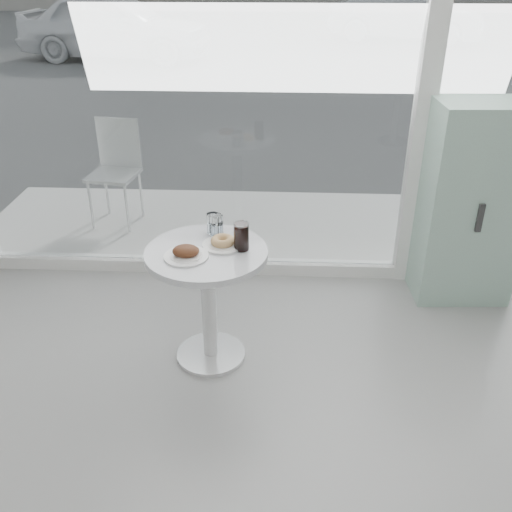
# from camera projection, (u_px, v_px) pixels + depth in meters

# --- Properties ---
(room_shell) EXTENTS (6.00, 6.00, 6.00)m
(room_shell) POSITION_uv_depth(u_px,v_px,m) (339.00, 410.00, 0.58)
(room_shell) COLOR white
(room_shell) RESTS_ON ground
(storefront) EXTENTS (5.00, 0.14, 3.00)m
(storefront) POSITION_uv_depth(u_px,v_px,m) (307.00, 51.00, 3.79)
(storefront) COLOR white
(storefront) RESTS_ON ground
(main_table) EXTENTS (0.72, 0.72, 0.77)m
(main_table) POSITION_uv_depth(u_px,v_px,m) (208.00, 283.00, 3.41)
(main_table) COLOR silver
(main_table) RESTS_ON ground
(patio_deck) EXTENTS (5.60, 1.60, 0.05)m
(patio_deck) POSITION_uv_depth(u_px,v_px,m) (289.00, 227.00, 5.30)
(patio_deck) COLOR silver
(patio_deck) RESTS_ON ground
(street) EXTENTS (40.00, 24.00, 0.00)m
(street) POSITION_uv_depth(u_px,v_px,m) (289.00, 41.00, 16.02)
(street) COLOR #3C3C3C
(street) RESTS_ON ground
(mint_cabinet) EXTENTS (0.69, 0.48, 1.44)m
(mint_cabinet) POSITION_uv_depth(u_px,v_px,m) (470.00, 204.00, 4.02)
(mint_cabinet) COLOR #A1CEB7
(mint_cabinet) RESTS_ON ground
(patio_chair) EXTENTS (0.46, 0.46, 0.94)m
(patio_chair) POSITION_uv_depth(u_px,v_px,m) (116.00, 165.00, 5.15)
(patio_chair) COLOR silver
(patio_chair) RESTS_ON patio_deck
(car_white) EXTENTS (4.48, 2.22, 1.47)m
(car_white) POSITION_uv_depth(u_px,v_px,m) (115.00, 26.00, 13.01)
(car_white) COLOR silver
(car_white) RESTS_ON street
(car_silver) EXTENTS (4.30, 2.56, 1.34)m
(car_silver) POSITION_uv_depth(u_px,v_px,m) (406.00, 16.00, 15.46)
(car_silver) COLOR #B2B6BA
(car_silver) RESTS_ON street
(plate_fritter) EXTENTS (0.26, 0.26, 0.07)m
(plate_fritter) POSITION_uv_depth(u_px,v_px,m) (187.00, 253.00, 3.22)
(plate_fritter) COLOR white
(plate_fritter) RESTS_ON main_table
(plate_donut) EXTENTS (0.24, 0.24, 0.06)m
(plate_donut) POSITION_uv_depth(u_px,v_px,m) (223.00, 242.00, 3.35)
(plate_donut) COLOR white
(plate_donut) RESTS_ON main_table
(water_tumbler_a) EXTENTS (0.08, 0.08, 0.13)m
(water_tumbler_a) POSITION_uv_depth(u_px,v_px,m) (213.00, 225.00, 3.48)
(water_tumbler_a) COLOR white
(water_tumbler_a) RESTS_ON main_table
(water_tumbler_b) EXTENTS (0.08, 0.08, 0.13)m
(water_tumbler_b) POSITION_uv_depth(u_px,v_px,m) (216.00, 227.00, 3.45)
(water_tumbler_b) COLOR white
(water_tumbler_b) RESTS_ON main_table
(cola_glass) EXTENTS (0.09, 0.09, 0.17)m
(cola_glass) POSITION_uv_depth(u_px,v_px,m) (241.00, 237.00, 3.28)
(cola_glass) COLOR white
(cola_glass) RESTS_ON main_table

